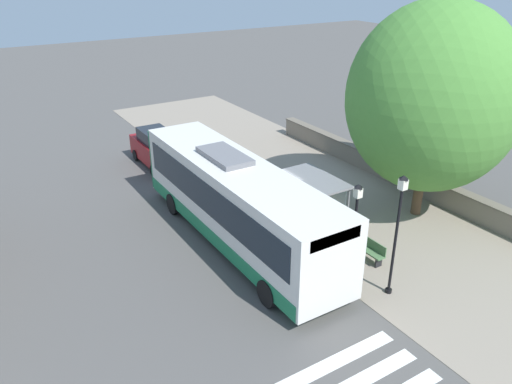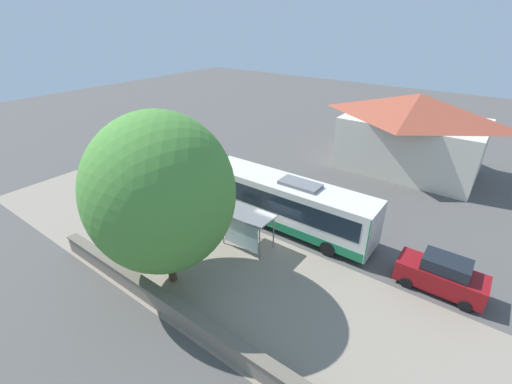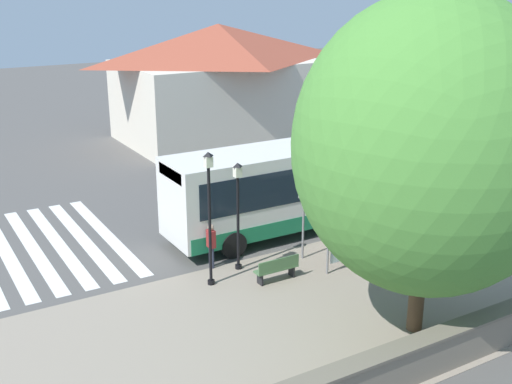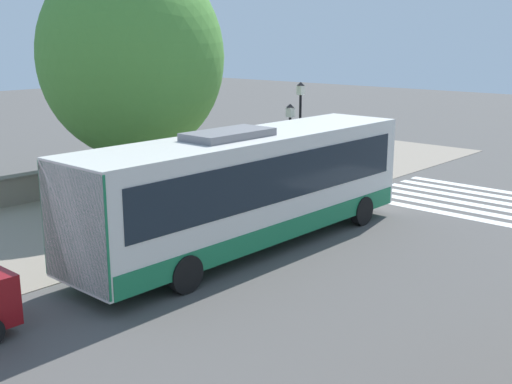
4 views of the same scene
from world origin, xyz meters
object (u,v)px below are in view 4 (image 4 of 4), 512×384
pedestrian (314,180)px  street_lamp_near (300,130)px  bench (249,190)px  bus_shelter (189,164)px  bus (250,186)px  street_lamp_far (290,146)px  shade_tree (132,57)px

pedestrian → street_lamp_near: (-1.18, 0.61, 1.75)m
pedestrian → bench: size_ratio=1.04×
bus_shelter → street_lamp_near: size_ratio=0.69×
bus_shelter → pedestrian: bearing=67.7°
bus → street_lamp_far: street_lamp_far is taller
street_lamp_near → bench: bearing=-114.3°
pedestrian → bench: 2.57m
street_lamp_near → street_lamp_far: bearing=-66.4°
bus_shelter → street_lamp_near: street_lamp_near is taller
street_lamp_near → street_lamp_far: 1.55m
bus_shelter → bench: 3.59m
street_lamp_far → shade_tree: (-6.20, -2.41, 3.19)m
bench → street_lamp_far: street_lamp_far is taller
bus_shelter → street_lamp_far: street_lamp_far is taller
street_lamp_far → shade_tree: 7.38m
street_lamp_near → shade_tree: 7.32m
pedestrian → bus: bearing=-73.1°
bus → pedestrian: bearing=106.9°
street_lamp_near → street_lamp_far: size_ratio=1.18×
street_lamp_far → shade_tree: bearing=-158.8°
bus_shelter → bench: size_ratio=2.01×
street_lamp_near → bus_shelter: bearing=-97.9°
bench → street_lamp_far: bearing=23.0°
bus_shelter → shade_tree: (-4.88, 1.47, 3.49)m
bus_shelter → pedestrian: bus_shelter is taller
bus_shelter → shade_tree: size_ratio=0.33×
bus_shelter → pedestrian: (1.90, 4.64, -1.06)m
bench → street_lamp_near: street_lamp_near is taller
bus → street_lamp_far: size_ratio=3.15×
bus_shelter → bench: (-0.19, 3.23, -1.55)m
bench → street_lamp_near: bearing=65.7°
bench → shade_tree: 7.11m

